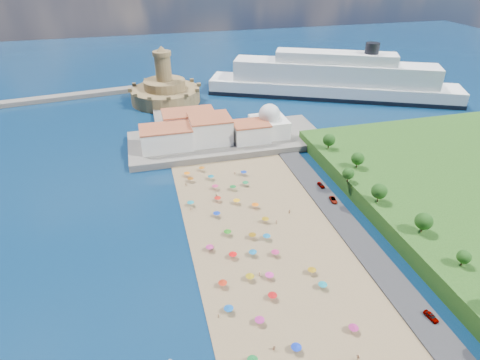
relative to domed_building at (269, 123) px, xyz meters
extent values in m
plane|color=#071938|center=(-30.00, -71.00, -8.97)|extent=(700.00, 700.00, 0.00)
cube|color=#59544C|center=(-20.00, 2.00, -7.47)|extent=(90.00, 36.00, 3.00)
cube|color=#59544C|center=(-42.00, 37.00, -7.77)|extent=(18.00, 70.00, 2.40)
cube|color=silver|center=(-48.00, -2.00, -1.47)|extent=(22.00, 14.00, 9.00)
cube|color=silver|center=(-28.00, 0.00, -0.47)|extent=(18.00, 16.00, 11.00)
cube|color=silver|center=(-10.00, -4.00, -1.97)|extent=(16.00, 12.00, 8.00)
cube|color=silver|center=(-36.00, 12.00, -0.97)|extent=(24.00, 14.00, 10.00)
cube|color=silver|center=(0.00, 0.00, -1.97)|extent=(16.00, 16.00, 8.00)
sphere|color=silver|center=(0.00, 0.00, 4.03)|extent=(10.00, 10.00, 10.00)
cylinder|color=silver|center=(0.00, 0.00, 7.83)|extent=(1.20, 1.20, 1.60)
cylinder|color=olive|center=(-42.00, 67.00, -4.97)|extent=(40.00, 40.00, 8.00)
cylinder|color=olive|center=(-42.00, 67.00, 1.53)|extent=(24.00, 24.00, 5.00)
cylinder|color=olive|center=(-42.00, 67.00, 11.03)|extent=(9.00, 9.00, 14.00)
cylinder|color=olive|center=(-42.00, 67.00, 19.23)|extent=(10.40, 10.40, 2.40)
cone|color=olive|center=(-42.00, 67.00, 21.93)|extent=(6.00, 6.00, 3.00)
cube|color=black|center=(57.18, 51.26, -7.77)|extent=(145.28, 83.12, 2.41)
cube|color=white|center=(57.18, 51.26, -4.51)|extent=(144.20, 82.34, 8.93)
cube|color=white|center=(57.18, 51.26, 5.91)|extent=(115.53, 66.23, 11.90)
cube|color=white|center=(57.18, 51.26, 14.83)|extent=(68.85, 41.78, 5.95)
cylinder|color=black|center=(75.18, 42.92, 20.79)|extent=(7.94, 7.94, 5.95)
cylinder|color=gray|center=(-33.80, -30.17, -7.72)|extent=(0.07, 0.07, 2.00)
cone|color=#0D697E|center=(-33.80, -30.17, -6.82)|extent=(2.50, 2.50, 0.60)
cylinder|color=gray|center=(-23.79, -79.41, -7.72)|extent=(0.07, 0.07, 2.00)
cone|color=#B7275F|center=(-23.79, -79.41, -6.82)|extent=(2.50, 2.50, 0.60)
cylinder|color=gray|center=(-42.28, -72.21, -7.72)|extent=(0.07, 0.07, 2.00)
cone|color=#B02570|center=(-42.28, -72.21, -6.82)|extent=(2.50, 2.50, 0.60)
cylinder|color=gray|center=(-41.87, -29.95, -7.72)|extent=(0.07, 0.07, 2.00)
cone|color=#7E410B|center=(-41.87, -29.95, -6.82)|extent=(2.50, 2.50, 0.60)
cylinder|color=gray|center=(-36.08, -22.32, -7.72)|extent=(0.07, 0.07, 2.00)
cone|color=#9D520E|center=(-36.08, -22.32, -6.82)|extent=(2.50, 2.50, 0.60)
cylinder|color=gray|center=(-29.79, -111.65, -7.72)|extent=(0.07, 0.07, 2.00)
cone|color=#0D2BB5|center=(-29.79, -111.65, -6.82)|extent=(2.50, 2.50, 0.60)
cylinder|color=gray|center=(-42.16, -96.81, -7.72)|extent=(0.07, 0.07, 2.00)
cone|color=#0C4CA0|center=(-42.16, -96.81, -6.82)|extent=(2.50, 2.50, 0.60)
cylinder|color=gray|center=(-30.02, -95.41, -7.72)|extent=(0.07, 0.07, 2.00)
cone|color=#B90E10|center=(-30.02, -95.41, -6.82)|extent=(2.50, 2.50, 0.60)
cylinder|color=gray|center=(-16.27, -89.21, -7.72)|extent=(0.07, 0.07, 2.00)
cone|color=#9D730E|center=(-16.27, -89.21, -6.82)|extent=(2.50, 2.50, 0.60)
cylinder|color=gray|center=(-28.18, -49.44, -7.72)|extent=(0.07, 0.07, 2.00)
cone|color=#F7A60D|center=(-28.18, -49.44, -6.82)|extent=(2.50, 2.50, 0.60)
cylinder|color=gray|center=(-33.63, -37.79, -7.72)|extent=(0.07, 0.07, 2.00)
cone|color=#B52657|center=(-33.63, -37.79, -6.82)|extent=(2.50, 2.50, 0.60)
cylinder|color=gray|center=(-30.29, -77.70, -7.72)|extent=(0.07, 0.07, 2.00)
cone|color=#10659B|center=(-30.29, -77.70, -6.82)|extent=(2.50, 2.50, 0.60)
cylinder|color=gray|center=(-28.49, -88.10, -7.72)|extent=(0.07, 0.07, 2.00)
cone|color=#CA2B8B|center=(-28.49, -88.10, -6.82)|extent=(2.50, 2.50, 0.60)
cylinder|color=gray|center=(-35.63, -102.17, -7.72)|extent=(0.07, 0.07, 2.00)
cone|color=#9E2272|center=(-35.63, -102.17, -6.82)|extent=(2.50, 2.50, 0.60)
cylinder|color=gray|center=(-23.91, -71.48, -7.72)|extent=(0.07, 0.07, 2.00)
cone|color=#116A9F|center=(-23.91, -71.48, -6.82)|extent=(2.50, 2.50, 0.60)
cylinder|color=gray|center=(-36.31, -77.22, -7.72)|extent=(0.07, 0.07, 2.00)
cone|color=red|center=(-36.31, -77.22, -6.82)|extent=(2.50, 2.50, 0.60)
cylinder|color=gray|center=(-33.87, -87.22, -7.72)|extent=(0.07, 0.07, 2.00)
cone|color=#977F0D|center=(-33.87, -87.22, -6.82)|extent=(2.50, 2.50, 0.60)
cylinder|color=gray|center=(-21.78, -38.20, -7.72)|extent=(0.07, 0.07, 2.00)
cone|color=#126533|center=(-21.78, -38.20, -6.82)|extent=(2.50, 2.50, 0.60)
cone|color=#136E2B|center=(-40.33, -112.25, -6.82)|extent=(2.50, 2.50, 0.60)
cylinder|color=gray|center=(-15.70, -95.16, -7.72)|extent=(0.07, 0.07, 2.00)
cone|color=#0F7D90|center=(-15.70, -95.16, -6.82)|extent=(2.50, 2.50, 0.60)
cylinder|color=gray|center=(-34.39, -46.20, -7.72)|extent=(0.07, 0.07, 2.00)
cone|color=#B8170E|center=(-34.39, -46.20, -6.82)|extent=(2.50, 2.50, 0.60)
cylinder|color=gray|center=(-21.60, -62.69, -7.72)|extent=(0.07, 0.07, 2.00)
cone|color=#926E0D|center=(-21.60, -62.69, -6.82)|extent=(2.50, 2.50, 0.60)
cylinder|color=gray|center=(-28.14, -69.79, -7.72)|extent=(0.07, 0.07, 2.00)
cone|color=#7C560B|center=(-28.14, -69.79, -6.82)|extent=(2.50, 2.50, 0.60)
cylinder|color=gray|center=(-27.22, -39.95, -7.72)|extent=(0.07, 0.07, 2.00)
cone|color=#126A28|center=(-27.22, -39.95, -6.82)|extent=(2.50, 2.50, 0.60)
cylinder|color=gray|center=(-36.67, -55.44, -7.72)|extent=(0.07, 0.07, 2.00)
cone|color=#0D2EAA|center=(-36.67, -55.44, -6.82)|extent=(2.50, 2.50, 0.60)
cylinder|color=gray|center=(-44.33, -46.63, -7.72)|extent=(0.07, 0.07, 2.00)
cone|color=#0F7B8A|center=(-44.33, -46.63, -6.82)|extent=(2.50, 2.50, 0.60)
cylinder|color=gray|center=(-42.61, -25.30, -7.72)|extent=(0.07, 0.07, 2.00)
cone|color=orange|center=(-42.61, -25.30, -6.82)|extent=(2.50, 2.50, 0.60)
cylinder|color=gray|center=(-41.68, -87.76, -7.72)|extent=(0.07, 0.07, 2.00)
cone|color=red|center=(-41.68, -87.76, -6.82)|extent=(2.50, 2.50, 0.60)
cylinder|color=gray|center=(-20.35, -30.03, -7.72)|extent=(0.07, 0.07, 2.00)
cone|color=#0D31AD|center=(-20.35, -30.03, -6.82)|extent=(2.50, 2.50, 0.60)
cylinder|color=gray|center=(-22.46, -53.73, -7.72)|extent=(0.07, 0.07, 2.00)
cone|color=#E7600A|center=(-22.46, -53.73, -6.82)|extent=(2.50, 2.50, 0.60)
cylinder|color=gray|center=(-35.35, -66.24, -7.72)|extent=(0.07, 0.07, 2.00)
cone|color=#207815|center=(-35.35, -66.24, -6.82)|extent=(2.50, 2.50, 0.60)
cylinder|color=gray|center=(-14.53, -110.07, -7.72)|extent=(0.07, 0.07, 2.00)
cone|color=#9D2164|center=(-14.53, -110.07, -6.82)|extent=(2.50, 2.50, 0.60)
imported|color=tan|center=(-30.75, -86.22, -7.93)|extent=(0.82, 0.58, 1.58)
imported|color=tan|center=(-44.72, -49.65, -7.83)|extent=(1.23, 0.82, 1.78)
imported|color=tan|center=(-34.49, -110.02, -7.94)|extent=(1.51, 1.00, 1.56)
imported|color=tan|center=(-34.34, -44.17, -7.78)|extent=(1.07, 0.93, 1.90)
imported|color=tan|center=(-17.10, -117.13, -7.82)|extent=(0.81, 1.15, 1.82)
imported|color=tan|center=(-44.08, -32.78, -7.90)|extent=(1.04, 0.68, 1.64)
imported|color=tan|center=(-45.01, -97.68, -7.93)|extent=(0.69, 0.64, 1.59)
imported|color=tan|center=(-41.12, -72.32, -7.81)|extent=(0.94, 0.76, 1.83)
imported|color=tan|center=(-18.25, -64.34, -7.83)|extent=(0.78, 0.71, 1.79)
imported|color=tan|center=(-11.83, -59.78, -7.91)|extent=(1.51, 1.25, 1.62)
imported|color=tan|center=(-23.85, -29.16, -7.83)|extent=(1.28, 1.30, 1.80)
imported|color=gray|center=(6.00, -46.52, -7.61)|extent=(1.92, 4.03, 1.33)
imported|color=gray|center=(6.00, -111.51, -7.58)|extent=(2.30, 4.27, 1.38)
imported|color=gray|center=(6.00, -57.11, -7.65)|extent=(2.68, 4.73, 1.25)
cylinder|color=#382314|center=(21.43, -101.67, -1.94)|extent=(0.50, 0.50, 2.07)
sphere|color=#14380F|center=(21.43, -101.67, -0.08)|extent=(3.72, 3.72, 3.72)
cylinder|color=#382314|center=(19.90, -86.42, -1.51)|extent=(0.50, 0.50, 2.93)
sphere|color=#14380F|center=(19.90, -86.42, 1.12)|extent=(5.27, 5.27, 5.27)
cylinder|color=#382314|center=(16.15, -68.16, -1.51)|extent=(0.50, 0.50, 2.93)
sphere|color=#14380F|center=(16.15, -68.16, 1.13)|extent=(5.28, 5.28, 5.28)
cylinder|color=#382314|center=(12.55, -53.64, -1.77)|extent=(0.50, 0.50, 2.41)
sphere|color=#14380F|center=(12.55, -53.64, 0.40)|extent=(4.34, 4.34, 4.34)
cylinder|color=#382314|center=(21.13, -44.73, -1.58)|extent=(0.50, 0.50, 2.79)
sphere|color=#14380F|center=(21.13, -44.73, 0.93)|extent=(5.02, 5.02, 5.02)
cylinder|color=#382314|center=(17.76, -26.56, -1.52)|extent=(0.50, 0.50, 2.91)
sphere|color=#14380F|center=(17.76, -26.56, 1.10)|extent=(5.24, 5.24, 5.24)
camera|label=1|loc=(-57.08, -165.72, 71.92)|focal=30.00mm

